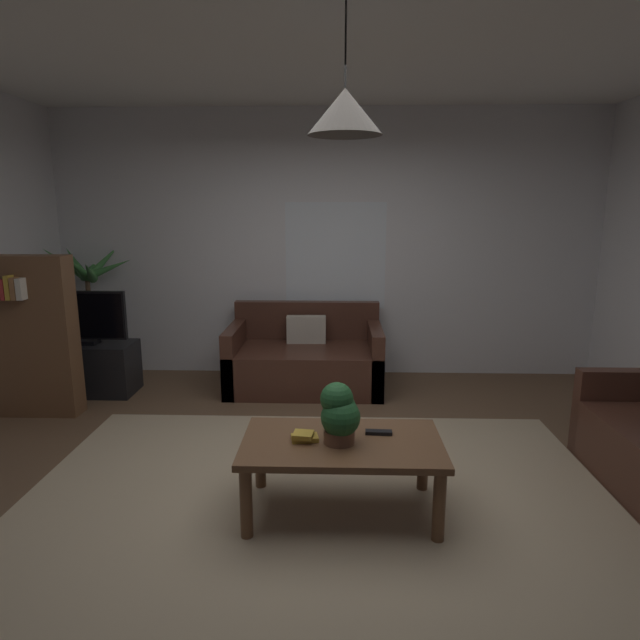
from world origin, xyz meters
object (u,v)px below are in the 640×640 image
(book_on_table_1, at_px, (303,435))
(pendant_lamp, at_px, (345,112))
(book_on_table_0, at_px, (305,438))
(tv_stand, at_px, (89,368))
(tv, at_px, (83,317))
(coffee_table, at_px, (342,451))
(potted_palm_corner, at_px, (91,313))
(potted_plant_on_table, at_px, (339,412))
(remote_on_table_0, at_px, (379,432))
(bookshelf_corner, at_px, (33,335))
(couch_under_window, at_px, (305,361))

(book_on_table_1, xyz_separation_m, pendant_lamp, (0.23, 0.02, 1.78))
(book_on_table_0, distance_m, tv_stand, 3.03)
(tv, relative_size, pendant_lamp, 1.31)
(coffee_table, distance_m, tv_stand, 3.19)
(coffee_table, relative_size, pendant_lamp, 1.84)
(book_on_table_1, relative_size, tv, 0.14)
(coffee_table, relative_size, potted_palm_corner, 0.81)
(coffee_table, distance_m, tv, 3.20)
(tv, bearing_deg, coffee_table, -39.15)
(potted_plant_on_table, distance_m, pendant_lamp, 1.63)
(remote_on_table_0, bearing_deg, book_on_table_1, 107.55)
(book_on_table_0, height_order, potted_plant_on_table, potted_plant_on_table)
(potted_palm_corner, bearing_deg, coffee_table, -44.01)
(potted_plant_on_table, height_order, pendant_lamp, pendant_lamp)
(potted_plant_on_table, distance_m, tv, 3.18)
(tv, bearing_deg, pendant_lamp, -39.15)
(remote_on_table_0, bearing_deg, book_on_table_0, 105.49)
(tv, height_order, bookshelf_corner, bookshelf_corner)
(couch_under_window, bearing_deg, bookshelf_corner, -160.81)
(potted_palm_corner, bearing_deg, tv, -72.48)
(couch_under_window, bearing_deg, potted_plant_on_table, -81.73)
(remote_on_table_0, height_order, tv_stand, tv_stand)
(tv_stand, xyz_separation_m, bookshelf_corner, (-0.19, -0.56, 0.47))
(coffee_table, relative_size, tv, 1.41)
(potted_palm_corner, bearing_deg, potted_plant_on_table, -44.47)
(potted_plant_on_table, relative_size, bookshelf_corner, 0.26)
(tv_stand, bearing_deg, potted_palm_corner, 108.21)
(pendant_lamp, bearing_deg, coffee_table, 63.43)
(potted_palm_corner, bearing_deg, bookshelf_corner, -90.81)
(couch_under_window, relative_size, bookshelf_corner, 1.08)
(book_on_table_1, relative_size, bookshelf_corner, 0.08)
(coffee_table, height_order, book_on_table_1, book_on_table_1)
(potted_palm_corner, bearing_deg, remote_on_table_0, -40.60)
(couch_under_window, xyz_separation_m, bookshelf_corner, (-2.30, -0.80, 0.45))
(remote_on_table_0, bearing_deg, bookshelf_corner, 67.18)
(remote_on_table_0, relative_size, potted_palm_corner, 0.11)
(book_on_table_1, height_order, tv_stand, book_on_table_1)
(tv_stand, bearing_deg, bookshelf_corner, -108.43)
(potted_palm_corner, bearing_deg, book_on_table_1, -46.82)
(book_on_table_0, bearing_deg, remote_on_table_0, 12.73)
(remote_on_table_0, xyz_separation_m, tv, (-2.68, 1.91, 0.30))
(couch_under_window, distance_m, pendant_lamp, 3.05)
(coffee_table, xyz_separation_m, remote_on_table_0, (0.22, 0.10, 0.08))
(book_on_table_1, distance_m, pendant_lamp, 1.79)
(book_on_table_1, xyz_separation_m, remote_on_table_0, (0.45, 0.12, -0.03))
(tv, bearing_deg, bookshelf_corner, -109.12)
(tv_stand, height_order, bookshelf_corner, bookshelf_corner)
(tv, distance_m, pendant_lamp, 3.51)
(remote_on_table_0, relative_size, tv_stand, 0.18)
(remote_on_table_0, bearing_deg, potted_plant_on_table, 119.75)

